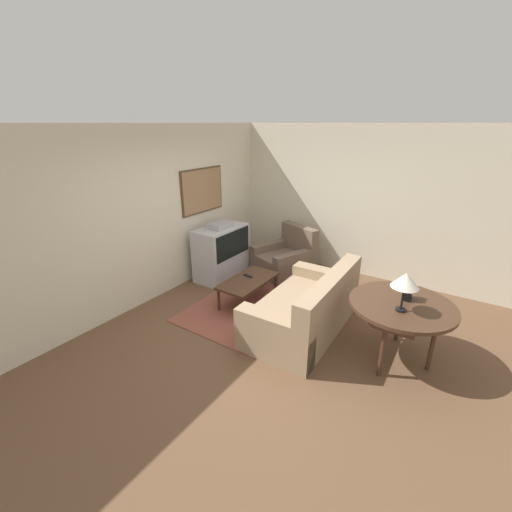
{
  "coord_description": "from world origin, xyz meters",
  "views": [
    {
      "loc": [
        -3.48,
        -2.09,
        2.71
      ],
      "look_at": [
        0.67,
        0.69,
        0.75
      ],
      "focal_mm": 24.0,
      "sensor_mm": 36.0,
      "label": 1
    }
  ],
  "objects_px": {
    "couch": "(306,310)",
    "coffee_table": "(248,282)",
    "table_lamp": "(406,281)",
    "mantel_clock": "(408,292)",
    "tv": "(221,252)",
    "console_table": "(402,308)",
    "armchair": "(285,259)"
  },
  "relations": [
    {
      "from": "console_table",
      "to": "mantel_clock",
      "type": "distance_m",
      "value": 0.21
    },
    {
      "from": "couch",
      "to": "console_table",
      "type": "xyz_separation_m",
      "value": [
        0.04,
        -1.18,
        0.39
      ]
    },
    {
      "from": "couch",
      "to": "mantel_clock",
      "type": "distance_m",
      "value": 1.33
    },
    {
      "from": "coffee_table",
      "to": "console_table",
      "type": "bearing_deg",
      "value": -93.73
    },
    {
      "from": "tv",
      "to": "armchair",
      "type": "xyz_separation_m",
      "value": [
        0.81,
        -0.89,
        -0.22
      ]
    },
    {
      "from": "couch",
      "to": "mantel_clock",
      "type": "relative_size",
      "value": 10.02
    },
    {
      "from": "coffee_table",
      "to": "table_lamp",
      "type": "distance_m",
      "value": 2.44
    },
    {
      "from": "coffee_table",
      "to": "mantel_clock",
      "type": "distance_m",
      "value": 2.35
    },
    {
      "from": "armchair",
      "to": "console_table",
      "type": "distance_m",
      "value": 2.84
    },
    {
      "from": "tv",
      "to": "console_table",
      "type": "height_order",
      "value": "tv"
    },
    {
      "from": "tv",
      "to": "console_table",
      "type": "bearing_deg",
      "value": -101.96
    },
    {
      "from": "table_lamp",
      "to": "mantel_clock",
      "type": "relative_size",
      "value": 2.46
    },
    {
      "from": "couch",
      "to": "armchair",
      "type": "bearing_deg",
      "value": -143.95
    },
    {
      "from": "couch",
      "to": "tv",
      "type": "bearing_deg",
      "value": -110.9
    },
    {
      "from": "couch",
      "to": "coffee_table",
      "type": "relative_size",
      "value": 1.8
    },
    {
      "from": "tv",
      "to": "couch",
      "type": "xyz_separation_m",
      "value": [
        -0.73,
        -2.08,
        -0.19
      ]
    },
    {
      "from": "tv",
      "to": "mantel_clock",
      "type": "xyz_separation_m",
      "value": [
        -0.56,
        -3.28,
        0.36
      ]
    },
    {
      "from": "tv",
      "to": "table_lamp",
      "type": "relative_size",
      "value": 2.3
    },
    {
      "from": "console_table",
      "to": "mantel_clock",
      "type": "height_order",
      "value": "mantel_clock"
    },
    {
      "from": "tv",
      "to": "couch",
      "type": "height_order",
      "value": "tv"
    },
    {
      "from": "couch",
      "to": "coffee_table",
      "type": "bearing_deg",
      "value": -101.24
    },
    {
      "from": "couch",
      "to": "coffee_table",
      "type": "height_order",
      "value": "couch"
    },
    {
      "from": "table_lamp",
      "to": "mantel_clock",
      "type": "bearing_deg",
      "value": -0.19
    },
    {
      "from": "couch",
      "to": "armchair",
      "type": "xyz_separation_m",
      "value": [
        1.54,
        1.19,
        -0.03
      ]
    },
    {
      "from": "table_lamp",
      "to": "couch",
      "type": "bearing_deg",
      "value": 83.08
    },
    {
      "from": "tv",
      "to": "console_table",
      "type": "xyz_separation_m",
      "value": [
        -0.69,
        -3.26,
        0.2
      ]
    },
    {
      "from": "armchair",
      "to": "coffee_table",
      "type": "relative_size",
      "value": 1.15
    },
    {
      "from": "console_table",
      "to": "tv",
      "type": "bearing_deg",
      "value": 78.04
    },
    {
      "from": "coffee_table",
      "to": "table_lamp",
      "type": "xyz_separation_m",
      "value": [
        -0.33,
        -2.3,
        0.76
      ]
    },
    {
      "from": "coffee_table",
      "to": "console_table",
      "type": "xyz_separation_m",
      "value": [
        -0.15,
        -2.28,
        0.33
      ]
    },
    {
      "from": "couch",
      "to": "console_table",
      "type": "distance_m",
      "value": 1.25
    },
    {
      "from": "couch",
      "to": "console_table",
      "type": "relative_size",
      "value": 1.56
    }
  ]
}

